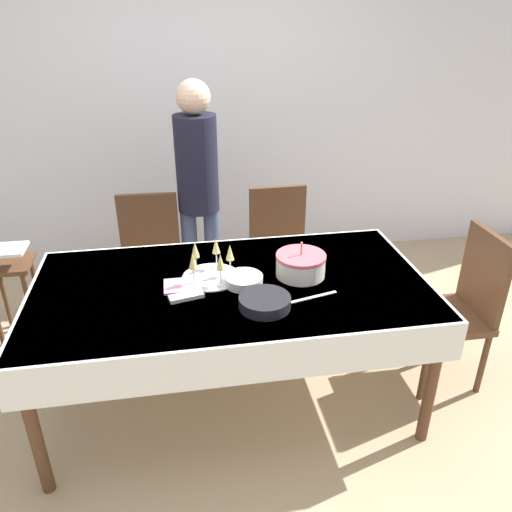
# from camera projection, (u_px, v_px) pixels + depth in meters

# --- Properties ---
(ground_plane) EXTENTS (12.00, 12.00, 0.00)m
(ground_plane) POSITION_uv_depth(u_px,v_px,m) (234.00, 398.00, 2.92)
(ground_plane) COLOR tan
(wall_back) EXTENTS (8.00, 0.05, 2.70)m
(wall_back) POSITION_uv_depth(u_px,v_px,m) (200.00, 104.00, 4.00)
(wall_back) COLOR silver
(wall_back) RESTS_ON ground_plane
(dining_table) EXTENTS (2.04, 1.07, 0.77)m
(dining_table) POSITION_uv_depth(u_px,v_px,m) (231.00, 300.00, 2.62)
(dining_table) COLOR white
(dining_table) RESTS_ON ground_plane
(dining_chair_far_left) EXTENTS (0.44, 0.44, 0.95)m
(dining_chair_far_left) POSITION_uv_depth(u_px,v_px,m) (151.00, 260.00, 3.38)
(dining_chair_far_left) COLOR #51331E
(dining_chair_far_left) RESTS_ON ground_plane
(dining_chair_far_right) EXTENTS (0.43, 0.43, 0.95)m
(dining_chair_far_right) POSITION_uv_depth(u_px,v_px,m) (280.00, 250.00, 3.51)
(dining_chair_far_right) COLOR #51331E
(dining_chair_far_right) RESTS_ON ground_plane
(dining_chair_right_end) EXTENTS (0.42, 0.42, 0.95)m
(dining_chair_right_end) POSITION_uv_depth(u_px,v_px,m) (461.00, 302.00, 2.89)
(dining_chair_right_end) COLOR #51331E
(dining_chair_right_end) RESTS_ON ground_plane
(birthday_cake) EXTENTS (0.26, 0.26, 0.19)m
(birthday_cake) POSITION_uv_depth(u_px,v_px,m) (301.00, 265.00, 2.63)
(birthday_cake) COLOR silver
(birthday_cake) RESTS_ON dining_table
(champagne_tray) EXTENTS (0.31, 0.31, 0.18)m
(champagne_tray) POSITION_uv_depth(u_px,v_px,m) (211.00, 264.00, 2.60)
(champagne_tray) COLOR silver
(champagne_tray) RESTS_ON dining_table
(plate_stack_main) EXTENTS (0.25, 0.25, 0.06)m
(plate_stack_main) POSITION_uv_depth(u_px,v_px,m) (265.00, 302.00, 2.36)
(plate_stack_main) COLOR black
(plate_stack_main) RESTS_ON dining_table
(plate_stack_dessert) EXTENTS (0.20, 0.20, 0.05)m
(plate_stack_dessert) POSITION_uv_depth(u_px,v_px,m) (244.00, 280.00, 2.55)
(plate_stack_dessert) COLOR silver
(plate_stack_dessert) RESTS_ON dining_table
(cake_knife) EXTENTS (0.30, 0.09, 0.00)m
(cake_knife) POSITION_uv_depth(u_px,v_px,m) (310.00, 298.00, 2.44)
(cake_knife) COLOR silver
(cake_knife) RESTS_ON dining_table
(fork_pile) EXTENTS (0.18, 0.10, 0.02)m
(fork_pile) POSITION_uv_depth(u_px,v_px,m) (186.00, 296.00, 2.44)
(fork_pile) COLOR silver
(fork_pile) RESTS_ON dining_table
(napkin_pile) EXTENTS (0.15, 0.15, 0.01)m
(napkin_pile) POSITION_uv_depth(u_px,v_px,m) (179.00, 286.00, 2.54)
(napkin_pile) COLOR pink
(napkin_pile) RESTS_ON dining_table
(person_standing) EXTENTS (0.28, 0.28, 1.66)m
(person_standing) POSITION_uv_depth(u_px,v_px,m) (198.00, 182.00, 3.34)
(person_standing) COLOR #3F4C72
(person_standing) RESTS_ON ground_plane
(high_chair) EXTENTS (0.33, 0.35, 0.71)m
(high_chair) POSITION_uv_depth(u_px,v_px,m) (9.00, 275.00, 3.26)
(high_chair) COLOR #51331E
(high_chair) RESTS_ON ground_plane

